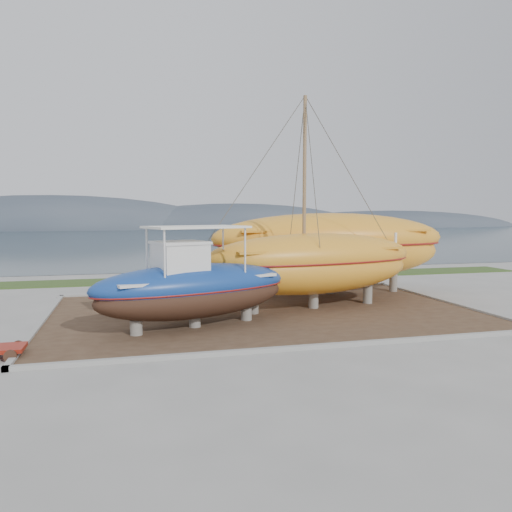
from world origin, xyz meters
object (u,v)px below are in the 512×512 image
object	(u,v)px
orange_sailboat	(315,204)
orange_bare_hull	(330,255)
blue_caique	(194,277)
white_dinghy	(149,299)

from	to	relation	value
orange_sailboat	orange_bare_hull	bearing A→B (deg)	47.59
blue_caique	white_dinghy	world-z (taller)	blue_caique
white_dinghy	orange_bare_hull	distance (m)	10.17
white_dinghy	orange_sailboat	size ratio (longest dim) A/B	0.41
white_dinghy	orange_bare_hull	size ratio (longest dim) A/B	0.33
orange_bare_hull	white_dinghy	bearing A→B (deg)	-159.35
white_dinghy	orange_bare_hull	world-z (taller)	orange_bare_hull
orange_bare_hull	blue_caique	bearing A→B (deg)	-140.42
orange_sailboat	blue_caique	bearing A→B (deg)	-166.78
orange_bare_hull	orange_sailboat	bearing A→B (deg)	-119.98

